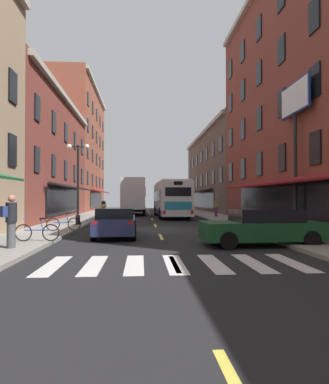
# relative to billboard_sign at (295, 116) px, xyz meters

# --- Properties ---
(ground_plane) EXTENTS (34.80, 80.00, 0.10)m
(ground_plane) POSITION_rel_billboard_sign_xyz_m (-7.05, 2.38, -6.14)
(ground_plane) COLOR black
(lane_centre_dashes) EXTENTS (0.14, 73.90, 0.01)m
(lane_centre_dashes) POSITION_rel_billboard_sign_xyz_m (-7.05, 2.13, -6.08)
(lane_centre_dashes) COLOR #DBCC4C
(lane_centre_dashes) RESTS_ON ground
(crosswalk_near) EXTENTS (7.10, 2.80, 0.01)m
(crosswalk_near) POSITION_rel_billboard_sign_xyz_m (-7.05, -7.62, -6.08)
(crosswalk_near) COLOR silver
(crosswalk_near) RESTS_ON ground
(sidewalk_left) EXTENTS (3.00, 80.00, 0.14)m
(sidewalk_left) POSITION_rel_billboard_sign_xyz_m (-12.95, 2.38, -6.02)
(sidewalk_left) COLOR gray
(sidewalk_left) RESTS_ON ground
(sidewalk_right) EXTENTS (3.00, 80.00, 0.14)m
(sidewalk_right) POSITION_rel_billboard_sign_xyz_m (-1.15, 2.38, -6.02)
(sidewalk_right) COLOR gray
(sidewalk_right) RESTS_ON ground
(billboard_sign) EXTENTS (0.40, 3.10, 7.70)m
(billboard_sign) POSITION_rel_billboard_sign_xyz_m (0.00, 0.00, 0.00)
(billboard_sign) COLOR black
(billboard_sign) RESTS_ON sidewalk_right
(transit_bus) EXTENTS (2.80, 11.13, 3.33)m
(transit_bus) POSITION_rel_billboard_sign_xyz_m (-5.20, 14.80, -4.34)
(transit_bus) COLOR silver
(transit_bus) RESTS_ON ground
(box_truck) EXTENTS (2.53, 8.12, 3.82)m
(box_truck) POSITION_rel_billboard_sign_xyz_m (-8.76, 19.45, -4.09)
(box_truck) COLOR white
(box_truck) RESTS_ON ground
(sedan_near) EXTENTS (1.99, 4.55, 1.36)m
(sedan_near) POSITION_rel_billboard_sign_xyz_m (-9.17, -0.93, -5.39)
(sedan_near) COLOR navy
(sedan_near) RESTS_ON ground
(sedan_mid) EXTENTS (2.03, 4.57, 1.37)m
(sedan_mid) POSITION_rel_billboard_sign_xyz_m (-8.46, 29.29, -5.39)
(sedan_mid) COLOR silver
(sedan_mid) RESTS_ON ground
(sedan_far) EXTENTS (4.55, 2.14, 1.40)m
(sedan_far) POSITION_rel_billboard_sign_xyz_m (-3.35, -4.29, -5.37)
(sedan_far) COLOR #144723
(sedan_far) RESTS_ON ground
(motorcycle_rider) EXTENTS (0.62, 2.07, 1.66)m
(motorcycle_rider) POSITION_rel_billboard_sign_xyz_m (-10.19, 3.18, -5.38)
(motorcycle_rider) COLOR black
(motorcycle_rider) RESTS_ON ground
(bicycle_near) EXTENTS (1.67, 0.57, 0.91)m
(bicycle_near) POSITION_rel_billboard_sign_xyz_m (-11.94, 0.75, -5.58)
(bicycle_near) COLOR black
(bicycle_near) RESTS_ON sidewalk_left
(bicycle_mid) EXTENTS (1.71, 0.48, 0.91)m
(bicycle_mid) POSITION_rel_billboard_sign_xyz_m (-12.01, -3.47, -5.58)
(bicycle_mid) COLOR black
(bicycle_mid) RESTS_ON sidewalk_left
(pedestrian_near) EXTENTS (0.51, 0.49, 1.78)m
(pedestrian_near) POSITION_rel_billboard_sign_xyz_m (-12.35, -5.28, -5.00)
(pedestrian_near) COLOR #4C4C51
(pedestrian_near) RESTS_ON sidewalk_left
(pedestrian_mid) EXTENTS (0.36, 0.36, 1.70)m
(pedestrian_mid) POSITION_rel_billboard_sign_xyz_m (-1.16, 13.39, -5.07)
(pedestrian_mid) COLOR #66387F
(pedestrian_mid) RESTS_ON sidewalk_right
(street_lamp_twin) EXTENTS (1.42, 0.32, 5.08)m
(street_lamp_twin) POSITION_rel_billboard_sign_xyz_m (-11.96, 4.65, -3.13)
(street_lamp_twin) COLOR black
(street_lamp_twin) RESTS_ON sidewalk_left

